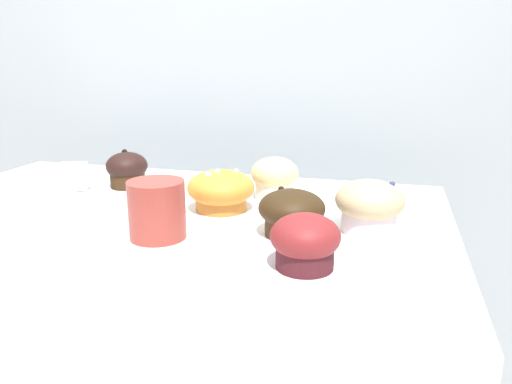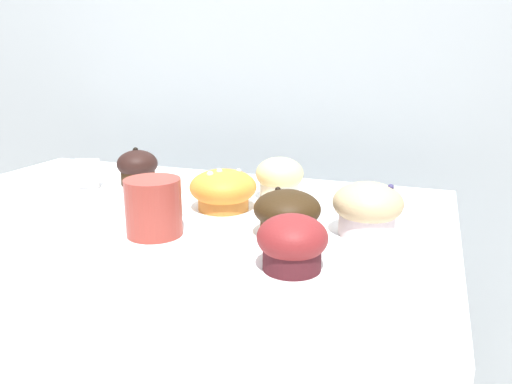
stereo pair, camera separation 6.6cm
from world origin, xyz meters
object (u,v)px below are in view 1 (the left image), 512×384
at_px(muffin_front_center, 370,205).
at_px(muffin_front_left, 275,178).
at_px(muffin_front_right, 127,170).
at_px(muffin_back_right, 305,241).
at_px(muffin_back_left, 221,191).
at_px(coffee_cup, 157,208).
at_px(muffin_back_center, 292,212).

distance_m(muffin_front_center, muffin_front_left, 0.23).
bearing_deg(muffin_front_right, muffin_back_right, -36.01).
distance_m(muffin_back_left, coffee_cup, 0.16).
height_order(muffin_front_center, muffin_back_center, muffin_front_center).
relative_size(muffin_back_center, coffee_cup, 0.79).
bearing_deg(muffin_front_right, coffee_cup, -52.90).
bearing_deg(coffee_cup, muffin_front_left, 64.25).
distance_m(muffin_back_center, coffee_cup, 0.21).
bearing_deg(coffee_cup, muffin_back_center, 17.59).
bearing_deg(muffin_back_left, muffin_front_right, 157.25).
xyz_separation_m(muffin_front_center, muffin_front_right, (-0.51, 0.14, -0.01)).
relative_size(muffin_front_center, muffin_back_center, 1.05).
distance_m(muffin_front_left, coffee_cup, 0.28).
bearing_deg(muffin_back_center, muffin_back_right, -70.76).
bearing_deg(coffee_cup, muffin_front_center, 20.32).
bearing_deg(muffin_front_left, muffin_back_center, -69.72).
distance_m(muffin_back_left, muffin_front_right, 0.26).
height_order(muffin_front_center, muffin_front_right, muffin_front_center).
bearing_deg(muffin_front_center, muffin_back_left, 170.87).
relative_size(muffin_front_left, muffin_back_center, 0.89).
height_order(muffin_front_left, muffin_back_center, muffin_front_left).
relative_size(muffin_front_center, muffin_back_right, 1.17).
relative_size(muffin_front_right, coffee_cup, 0.66).
xyz_separation_m(muffin_back_center, coffee_cup, (-0.20, -0.06, 0.01)).
relative_size(muffin_back_left, muffin_back_center, 1.17).
bearing_deg(muffin_back_left, muffin_front_left, 52.59).
bearing_deg(muffin_back_right, coffee_cup, 166.93).
distance_m(muffin_front_center, muffin_back_center, 0.13).
distance_m(muffin_back_right, muffin_back_center, 0.12).
bearing_deg(muffin_back_center, muffin_back_left, 147.22).
bearing_deg(coffee_cup, muffin_back_left, 73.10).
bearing_deg(muffin_back_center, muffin_front_left, 110.28).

